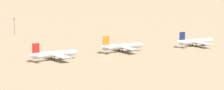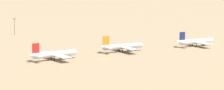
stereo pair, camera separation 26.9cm
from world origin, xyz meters
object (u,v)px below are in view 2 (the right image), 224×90
at_px(parked_jet_navy_4, 196,41).
at_px(light_pole_west, 14,25).
at_px(parked_jet_orange_3, 122,46).
at_px(parked_jet_red_2, 54,54).

bearing_deg(parked_jet_navy_4, light_pole_west, 123.98).
relative_size(parked_jet_orange_3, light_pole_west, 2.50).
xyz_separation_m(parked_jet_navy_4, light_pole_west, (-75.94, 132.92, 4.28)).
distance_m(parked_jet_red_2, parked_jet_navy_4, 107.49).
relative_size(parked_jet_orange_3, parked_jet_navy_4, 1.02).
bearing_deg(parked_jet_orange_3, parked_jet_red_2, -171.17).
height_order(parked_jet_orange_3, parked_jet_navy_4, parked_jet_orange_3).
distance_m(parked_jet_orange_3, parked_jet_navy_4, 56.89).
relative_size(parked_jet_red_2, light_pole_west, 2.47).
bearing_deg(parked_jet_navy_4, parked_jet_red_2, -177.88).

